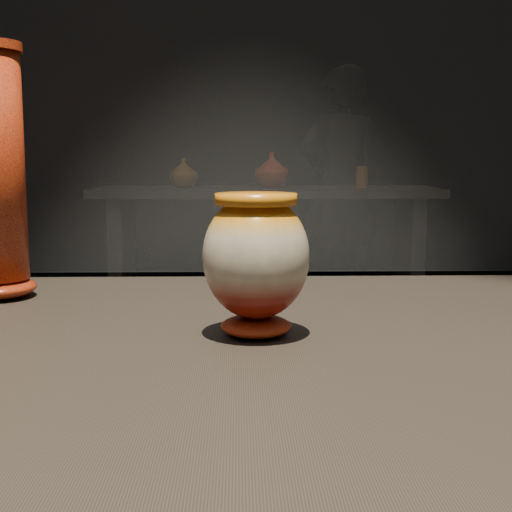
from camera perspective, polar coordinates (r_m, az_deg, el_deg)
The scene contains 6 objects.
main_vase at distance 0.75m, azimuth -0.00°, elevation -0.21°, with size 0.12×0.12×0.15m.
back_shelf at distance 4.21m, azimuth 0.78°, elevation 1.92°, with size 2.00×0.60×0.90m.
back_vase_left at distance 4.19m, azimuth -5.80°, elevation 6.63°, with size 0.16×0.16×0.17m, color #945D15.
back_vase_mid at distance 4.18m, azimuth 1.27°, elevation 6.90°, with size 0.19×0.19×0.20m, color maroon.
back_vase_right at distance 4.22m, azimuth 8.44°, elevation 6.28°, with size 0.07×0.07×0.12m, color #945D15.
visitor at distance 5.16m, azimuth 6.71°, elevation 5.45°, with size 0.62×0.41×1.71m, color black.
Camera 1 is at (0.11, -0.71, 1.09)m, focal length 50.00 mm.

